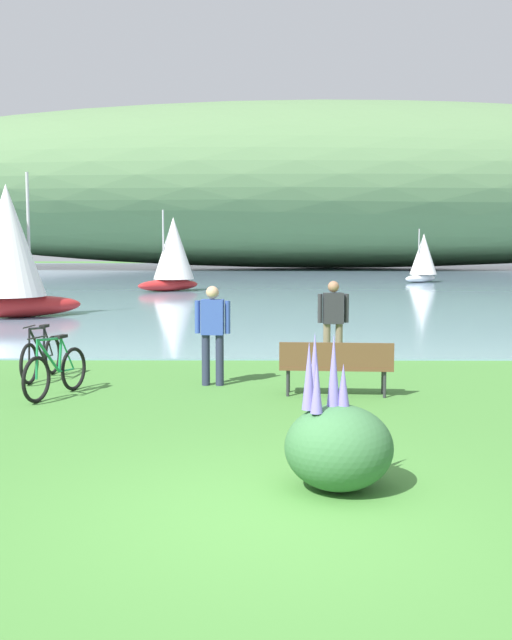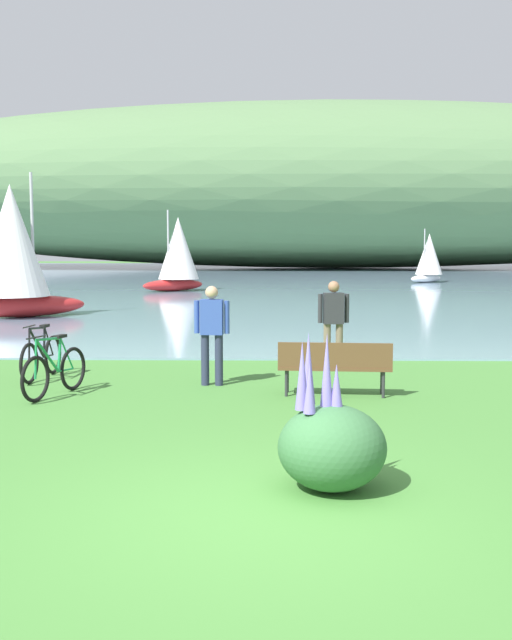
% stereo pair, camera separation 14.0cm
% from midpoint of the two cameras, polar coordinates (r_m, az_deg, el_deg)
% --- Properties ---
extents(ground_plane, '(200.00, 200.00, 0.00)m').
position_cam_midpoint_polar(ground_plane, '(7.06, 0.47, -14.34)').
color(ground_plane, '#478438').
extents(bay_water, '(180.00, 80.00, 0.04)m').
position_cam_midpoint_polar(bay_water, '(55.75, 0.35, 3.24)').
color(bay_water, '#7A99B2').
rests_on(bay_water, ground).
extents(distant_hillside, '(109.57, 28.00, 16.18)m').
position_cam_midpoint_polar(distant_hillside, '(77.26, 5.38, 9.92)').
color(distant_hillside, '#567A4C').
rests_on(distant_hillside, bay_water).
extents(park_bench_near_camera, '(1.83, 0.61, 0.88)m').
position_cam_midpoint_polar(park_bench_near_camera, '(12.19, 5.69, -3.27)').
color(park_bench_near_camera, brown).
rests_on(park_bench_near_camera, ground).
extents(bicycle_leaning_near_bench, '(0.60, 1.70, 1.01)m').
position_cam_midpoint_polar(bicycle_leaning_near_bench, '(12.56, -15.09, -3.75)').
color(bicycle_leaning_near_bench, black).
rests_on(bicycle_leaning_near_bench, ground).
extents(bicycle_beside_path, '(0.26, 1.77, 1.01)m').
position_cam_midpoint_polar(bicycle_beside_path, '(14.22, -16.07, -2.69)').
color(bicycle_beside_path, black).
rests_on(bicycle_beside_path, ground).
extents(person_at_shoreline, '(0.61, 0.25, 1.71)m').
position_cam_midpoint_polar(person_at_shoreline, '(14.82, 5.53, 0.10)').
color(person_at_shoreline, '#72604C').
rests_on(person_at_shoreline, ground).
extents(person_on_the_grass, '(0.61, 0.25, 1.71)m').
position_cam_midpoint_polar(person_on_the_grass, '(13.01, -3.58, -0.66)').
color(person_on_the_grass, '#282D47').
rests_on(person_on_the_grass, ground).
extents(echium_bush_beside_closest, '(1.07, 1.07, 1.56)m').
position_cam_midpoint_polar(echium_bush_beside_closest, '(7.63, 5.62, -9.18)').
color(echium_bush_beside_closest, '#386B3D').
rests_on(echium_bush_beside_closest, ground).
extents(sailboat_mid_bay, '(3.98, 3.38, 4.70)m').
position_cam_midpoint_polar(sailboat_mid_bay, '(25.86, -18.15, 5.05)').
color(sailboat_mid_bay, '#B22323').
rests_on(sailboat_mid_bay, bay_water).
extents(sailboat_toward_hillside, '(3.37, 3.12, 4.09)m').
position_cam_midpoint_polar(sailboat_toward_hillside, '(38.95, -6.35, 5.00)').
color(sailboat_toward_hillside, '#B22323').
rests_on(sailboat_toward_hillside, bay_water).
extents(sailboat_far_off, '(2.70, 2.59, 3.32)m').
position_cam_midpoint_polar(sailboat_far_off, '(48.71, 12.32, 4.61)').
color(sailboat_far_off, white).
rests_on(sailboat_far_off, bay_water).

